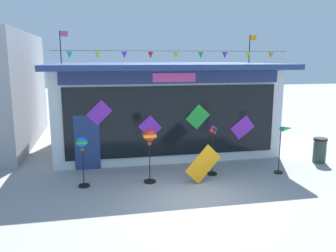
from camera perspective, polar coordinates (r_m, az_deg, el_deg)
name	(u,v)px	position (r m, az deg, el deg)	size (l,w,h in m)	color
ground_plane	(197,204)	(9.98, 4.80, -12.58)	(80.00, 80.00, 0.00)	#9E9B99
kite_shop_building	(161,105)	(15.68, -1.23, 3.43)	(9.29, 6.62, 5.10)	silver
wind_spinner_far_left	(82,149)	(11.11, -13.85, -3.63)	(0.35, 0.35, 1.62)	black
wind_spinner_left	(149,140)	(11.14, -3.06, -2.38)	(0.41, 0.41, 1.78)	black
wind_spinner_center_left	(213,148)	(12.06, 7.37, -3.55)	(0.34, 0.34, 1.77)	black
wind_spinner_center_right	(284,140)	(12.77, 18.52, -2.23)	(0.62, 0.29, 1.69)	black
trash_bin	(320,150)	(14.73, 23.58, -3.64)	(0.52, 0.52, 0.97)	#2D4238
display_kite_on_ground	(203,164)	(11.36, 5.77, -6.22)	(0.63, 0.03, 1.15)	orange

